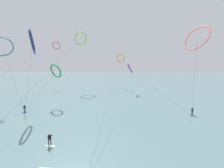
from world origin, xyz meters
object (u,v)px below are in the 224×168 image
at_px(kite_emerald, 56,71).
at_px(kite_crimson, 56,46).
at_px(surfer_magenta, 192,112).
at_px(kite_coral, 197,38).
at_px(surfer_cobalt, 25,109).
at_px(kite_violet, 130,68).
at_px(surfer_ivory, 50,141).
at_px(kite_amber, 121,58).
at_px(kite_lime, 81,39).
at_px(kite_teal, 2,46).
at_px(kite_navy, 32,41).

bearing_deg(kite_emerald, kite_crimson, -37.87).
height_order(surfer_magenta, kite_coral, kite_coral).
bearing_deg(kite_crimson, surfer_cobalt, -128.71).
height_order(kite_emerald, kite_violet, kite_violet).
height_order(surfer_ivory, kite_amber, kite_amber).
bearing_deg(surfer_cobalt, kite_lime, -7.79).
xyz_separation_m(surfer_ivory, kite_emerald, (-7.27, 17.02, 7.90)).
bearing_deg(kite_teal, surfer_magenta, -34.87).
bearing_deg(kite_navy, kite_crimson, -10.15).
distance_m(surfer_ivory, kite_navy, 20.29).
xyz_separation_m(kite_amber, kite_emerald, (-15.24, -28.37, -4.51)).
distance_m(kite_crimson, kite_violet, 36.04).
xyz_separation_m(kite_amber, kite_violet, (3.52, -10.98, -4.14)).
distance_m(surfer_magenta, kite_amber, 38.33).
bearing_deg(kite_violet, kite_lime, 80.69).
xyz_separation_m(kite_emerald, kite_teal, (-10.48, -3.13, 5.52)).
xyz_separation_m(kite_amber, kite_navy, (-17.05, -33.80, 1.56)).
bearing_deg(surfer_cobalt, kite_amber, -29.48).
bearing_deg(kite_coral, kite_crimson, -151.81).
height_order(surfer_magenta, kite_crimson, kite_crimson).
distance_m(kite_lime, kite_crimson, 15.22).
relative_size(kite_teal, kite_navy, 0.95).
bearing_deg(kite_coral, kite_emerald, -120.58).
xyz_separation_m(surfer_cobalt, kite_violet, (23.39, 22.84, 8.26)).
distance_m(surfer_magenta, kite_teal, 42.88).
bearing_deg(kite_navy, surfer_ivory, -171.22).
distance_m(kite_coral, kite_teal, 41.96).
relative_size(kite_lime, kite_crimson, 0.91).
bearing_deg(kite_coral, kite_teal, -115.52).
bearing_deg(surfer_magenta, kite_violet, 82.24).
distance_m(kite_amber, kite_navy, 37.89).
height_order(surfer_cobalt, kite_coral, kite_coral).
distance_m(surfer_ivory, surfer_magenta, 26.05).
relative_size(surfer_ivory, kite_amber, 0.03).
height_order(surfer_cobalt, kite_violet, kite_violet).
relative_size(kite_amber, kite_crimson, 1.00).
bearing_deg(kite_crimson, kite_lime, -80.54).
distance_m(surfer_magenta, kite_navy, 34.94).
bearing_deg(kite_amber, surfer_cobalt, 86.53).
bearing_deg(surfer_magenta, surfer_cobalt, 146.09).
bearing_deg(kite_lime, kite_emerald, 47.69).
height_order(kite_coral, kite_teal, kite_coral).
xyz_separation_m(surfer_magenta, kite_lime, (-30.56, 27.04, 19.65)).
relative_size(surfer_ivory, kite_lime, 0.03).
xyz_separation_m(kite_lime, kite_coral, (31.78, -24.11, -4.81)).
bearing_deg(kite_lime, surfer_magenta, 95.29).
bearing_deg(kite_emerald, kite_teal, 43.41).
height_order(surfer_cobalt, kite_crimson, kite_crimson).
height_order(kite_teal, kite_navy, kite_navy).
bearing_deg(kite_violet, surfer_cobalt, 139.65).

